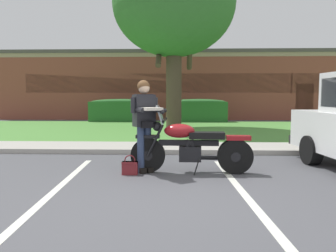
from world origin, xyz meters
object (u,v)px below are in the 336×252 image
at_px(handbag, 130,167).
at_px(hedge_left, 121,110).
at_px(motorcycle, 196,147).
at_px(rider_person, 145,118).
at_px(brick_building, 208,87).
at_px(hedge_center_left, 198,110).
at_px(shade_tree, 174,5).

distance_m(handbag, hedge_left, 11.99).
relative_size(motorcycle, rider_person, 1.32).
xyz_separation_m(rider_person, hedge_left, (-2.46, 11.58, -0.36)).
height_order(handbag, hedge_left, hedge_left).
relative_size(hedge_left, brick_building, 0.13).
bearing_deg(brick_building, rider_person, -98.22).
distance_m(handbag, hedge_center_left, 11.93).
xyz_separation_m(rider_person, brick_building, (2.58, 17.85, 1.03)).
distance_m(rider_person, brick_building, 18.06).
height_order(rider_person, hedge_left, rider_person).
bearing_deg(rider_person, shade_tree, 87.14).
height_order(hedge_left, brick_building, brick_building).
relative_size(rider_person, hedge_center_left, 0.58).
height_order(handbag, hedge_center_left, hedge_center_left).
xyz_separation_m(handbag, hedge_left, (-2.21, 11.77, 0.51)).
bearing_deg(handbag, hedge_left, 100.61).
height_order(hedge_center_left, brick_building, brick_building).
xyz_separation_m(motorcycle, shade_tree, (-0.55, 7.76, 4.53)).
distance_m(hedge_left, hedge_center_left, 4.06).
distance_m(motorcycle, hedge_center_left, 11.61).
relative_size(handbag, brick_building, 0.01).
relative_size(rider_person, handbag, 4.74).
relative_size(shade_tree, hedge_center_left, 2.43).
relative_size(hedge_left, hedge_center_left, 1.12).
bearing_deg(handbag, brick_building, 81.09).
bearing_deg(hedge_left, rider_person, -78.02).
xyz_separation_m(handbag, hedge_center_left, (1.85, 11.77, 0.51)).
bearing_deg(rider_person, hedge_left, 101.98).
relative_size(rider_person, brick_building, 0.07).
bearing_deg(shade_tree, hedge_left, 126.61).
bearing_deg(hedge_center_left, rider_person, -97.87).
relative_size(rider_person, shade_tree, 0.24).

